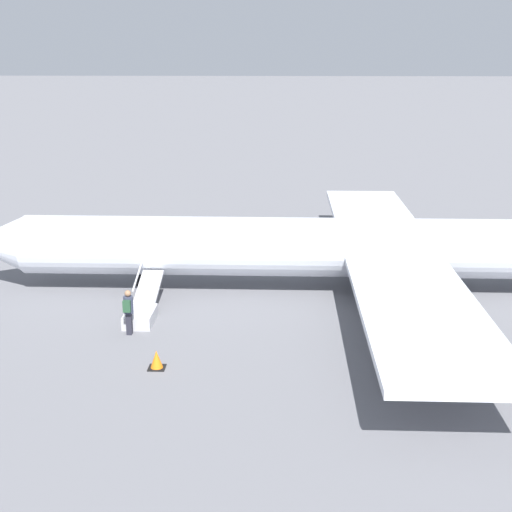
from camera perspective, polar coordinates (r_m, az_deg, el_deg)
The scene contains 5 objects.
ground_plane at distance 32.10m, azimuth 7.97°, elevation -2.80°, with size 600.00×600.00×0.00m, color slate.
airplane_main at distance 31.63m, azimuth 9.93°, elevation 0.68°, with size 35.69×27.34×6.83m.
boarding_stairs at distance 28.78m, azimuth -9.11°, elevation -4.31°, with size 1.11×4.02×1.70m.
passenger at distance 27.12m, azimuth -10.17°, elevation -4.22°, with size 0.36×0.54×1.74m.
traffic_cone_near_stairs at distance 24.43m, azimuth -7.96°, elevation -8.25°, with size 0.57×0.57×0.63m.
Camera 1 is at (3.25, 30.25, 10.26)m, focal length 50.00 mm.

